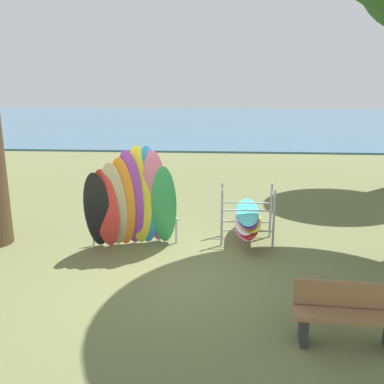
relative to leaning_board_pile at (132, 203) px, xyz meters
The scene contains 5 objects.
ground_plane 1.70m from the leaning_board_pile, 48.21° to the right, with size 80.00×80.00×0.00m, color #60663D.
lake_water 30.80m from the leaning_board_pile, 88.31° to the left, with size 80.00×36.00×0.10m, color #38607A.
leaning_board_pile is the anchor object (origin of this frame).
board_storage_rack 2.54m from the leaning_board_pile, 15.66° to the left, with size 1.15×2.13×1.25m.
park_bench 4.71m from the leaning_board_pile, 41.14° to the right, with size 1.43×0.51×0.85m.
Camera 1 is at (0.91, -7.24, 3.42)m, focal length 39.67 mm.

